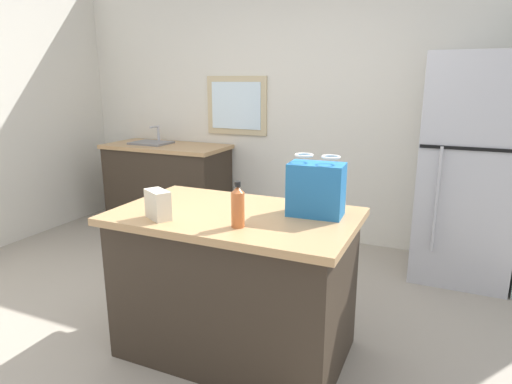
% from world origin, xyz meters
% --- Properties ---
extents(ground, '(6.54, 6.54, 0.00)m').
position_xyz_m(ground, '(0.00, 0.00, 0.00)').
color(ground, '#9E9384').
extents(back_wall, '(5.45, 0.13, 2.72)m').
position_xyz_m(back_wall, '(-0.01, 2.20, 1.36)').
color(back_wall, silver).
rests_on(back_wall, ground).
extents(kitchen_island, '(1.36, 0.82, 0.87)m').
position_xyz_m(kitchen_island, '(0.17, 0.06, 0.44)').
color(kitchen_island, '#33281E').
rests_on(kitchen_island, ground).
extents(refrigerator, '(0.72, 0.74, 1.79)m').
position_xyz_m(refrigerator, '(1.38, 1.77, 0.90)').
color(refrigerator, '#B7B7BC').
rests_on(refrigerator, ground).
extents(sink_counter, '(1.31, 0.63, 1.10)m').
position_xyz_m(sink_counter, '(-1.54, 1.83, 0.47)').
color(sink_counter, '#33281E').
rests_on(sink_counter, ground).
extents(shopping_bag, '(0.31, 0.20, 0.34)m').
position_xyz_m(shopping_bag, '(0.60, 0.21, 1.01)').
color(shopping_bag, '#236BAD').
rests_on(shopping_bag, kitchen_island).
extents(small_box, '(0.18, 0.15, 0.16)m').
position_xyz_m(small_box, '(-0.15, -0.20, 0.94)').
color(small_box, beige).
rests_on(small_box, kitchen_island).
extents(bottle, '(0.07, 0.07, 0.24)m').
position_xyz_m(bottle, '(0.30, -0.15, 0.97)').
color(bottle, '#C66633').
rests_on(bottle, kitchen_island).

